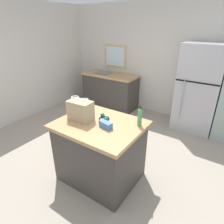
% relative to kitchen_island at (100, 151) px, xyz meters
% --- Properties ---
extents(ground, '(6.53, 6.53, 0.00)m').
position_rel_kitchen_island_xyz_m(ground, '(-0.07, 0.15, -0.46)').
color(ground, '#9E9384').
extents(back_wall, '(5.44, 0.13, 2.59)m').
position_rel_kitchen_island_xyz_m(back_wall, '(-0.09, 2.73, 0.83)').
color(back_wall, silver).
rests_on(back_wall, ground).
extents(kitchen_island, '(1.13, 0.92, 0.91)m').
position_rel_kitchen_island_xyz_m(kitchen_island, '(0.00, 0.00, 0.00)').
color(kitchen_island, '#423D38').
rests_on(kitchen_island, ground).
extents(refrigerator, '(0.80, 0.68, 1.79)m').
position_rel_kitchen_island_xyz_m(refrigerator, '(0.77, 2.33, 0.44)').
color(refrigerator, '#B7B7BC').
rests_on(refrigerator, ground).
extents(sink_counter, '(1.48, 0.67, 1.08)m').
position_rel_kitchen_island_xyz_m(sink_counter, '(-1.44, 2.34, -0.00)').
color(sink_counter, '#423D38').
rests_on(sink_counter, ground).
extents(shopping_bag, '(0.35, 0.21, 0.32)m').
position_rel_kitchen_island_xyz_m(shopping_bag, '(-0.27, -0.06, 0.59)').
color(shopping_bag, tan).
rests_on(shopping_bag, kitchen_island).
extents(small_box, '(0.19, 0.12, 0.08)m').
position_rel_kitchen_island_xyz_m(small_box, '(0.14, -0.05, 0.49)').
color(small_box, '#4775B7').
rests_on(small_box, kitchen_island).
extents(bottle, '(0.06, 0.06, 0.27)m').
position_rel_kitchen_island_xyz_m(bottle, '(0.47, 0.24, 0.58)').
color(bottle, '#4C9956').
rests_on(bottle, kitchen_island).
extents(ear_defenders, '(0.21, 0.21, 0.06)m').
position_rel_kitchen_island_xyz_m(ear_defenders, '(-0.02, 0.14, 0.47)').
color(ear_defenders, black).
rests_on(ear_defenders, kitchen_island).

